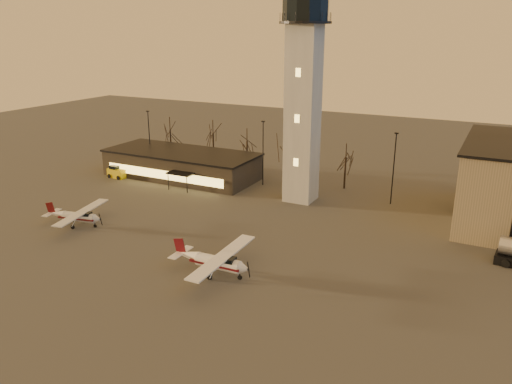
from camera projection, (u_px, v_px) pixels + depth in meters
ground at (178, 292)px, 46.35m from camera, size 220.00×220.00×0.00m
control_tower at (304, 84)px, 66.70m from camera, size 6.80×6.80×32.60m
terminal at (182, 164)px, 82.28m from camera, size 25.40×12.20×4.30m
light_poles at (307, 162)px, 70.71m from camera, size 58.50×12.25×10.14m
tree_row at (246, 138)px, 83.60m from camera, size 37.20×9.20×8.80m
cessna_front at (220, 265)px, 49.30m from camera, size 8.98×11.35×3.14m
cessna_rear at (80, 219)px, 61.79m from camera, size 8.06×10.13×2.79m
service_cart at (117, 173)px, 82.30m from camera, size 3.31×2.26×2.02m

